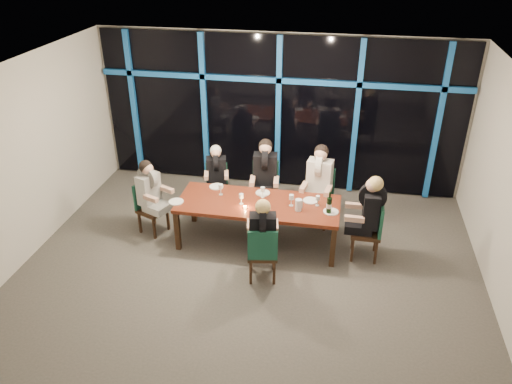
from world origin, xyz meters
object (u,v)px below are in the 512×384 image
diner_near_mid (263,227)px  dining_table (258,206)px  chair_far_right (319,193)px  diner_end_left (150,187)px  diner_far_right (319,174)px  water_pitcher (298,205)px  diner_end_right (369,206)px  chair_end_right (372,228)px  diner_far_mid (265,168)px  chair_end_left (149,204)px  wine_bottle (329,205)px  chair_far_left (217,184)px  chair_near_mid (263,251)px  chair_far_mid (265,186)px  diner_far_left (216,169)px

diner_near_mid → dining_table: bearing=-86.0°
chair_far_right → diner_end_left: 2.88m
diner_far_right → water_pitcher: size_ratio=5.14×
diner_far_right → diner_end_right: diner_far_right is taller
chair_end_right → dining_table: bearing=-92.5°
diner_far_mid → diner_near_mid: 1.81m
chair_end_left → wine_bottle: wine_bottle is taller
diner_end_right → diner_near_mid: diner_end_right is taller
chair_far_left → chair_near_mid: (1.20, -2.00, 0.04)m
chair_far_right → diner_near_mid: diner_near_mid is taller
chair_near_mid → wine_bottle: 1.29m
chair_far_mid → diner_end_right: bearing=-36.7°
diner_far_right → wine_bottle: bearing=-67.2°
diner_end_left → diner_near_mid: size_ratio=0.98×
chair_far_mid → chair_end_left: chair_far_mid is taller
diner_far_mid → dining_table: bearing=-93.3°
chair_near_mid → diner_end_right: 1.78m
chair_near_mid → diner_far_mid: (-0.29, 1.87, 0.43)m
diner_end_left → diner_far_right: bearing=-51.1°
diner_far_left → water_pitcher: 1.92m
chair_far_mid → diner_near_mid: size_ratio=1.11×
water_pitcher → chair_near_mid: bearing=-108.4°
chair_far_mid → wine_bottle: 1.64m
chair_far_mid → chair_far_right: 0.98m
diner_end_right → diner_near_mid: (-1.49, -0.82, -0.04)m
diner_far_right → wine_bottle: 0.92m
chair_far_left → diner_far_left: diner_far_left is taller
chair_near_mid → water_pitcher: 1.01m
diner_end_left → water_pitcher: bearing=-69.7°
chair_far_left → diner_end_left: bearing=-144.7°
wine_bottle → chair_far_right: bearing=102.1°
chair_far_right → chair_near_mid: size_ratio=1.09×
diner_far_mid → diner_end_left: size_ratio=1.10×
chair_far_left → wine_bottle: wine_bottle is taller
diner_far_mid → chair_far_mid: bearing=90.0°
diner_end_left → wine_bottle: diner_end_left is taller
chair_end_right → chair_near_mid: 1.80m
chair_far_left → diner_end_right: diner_end_right is taller
chair_end_left → chair_far_right: bearing=-50.5°
diner_end_left → diner_end_right: bearing=-68.3°
chair_end_right → chair_end_left: bearing=-91.5°
wine_bottle → water_pitcher: bearing=-179.9°
chair_far_left → diner_far_left: 0.35m
chair_end_right → water_pitcher: 1.19m
chair_near_mid → diner_far_left: (-1.18, 1.93, 0.30)m
diner_far_mid → diner_far_right: diner_far_right is taller
diner_near_mid → water_pitcher: diner_near_mid is taller
diner_near_mid → water_pitcher: size_ratio=4.71×
chair_end_right → wine_bottle: (-0.68, -0.04, 0.35)m
chair_far_left → wine_bottle: bearing=-42.9°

